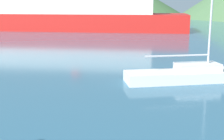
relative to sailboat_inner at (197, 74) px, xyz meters
The scene contains 3 objects.
sailboat_inner is the anchor object (origin of this frame).
ferry_distant 34.17m from the sailboat_inner, 125.20° to the left, with size 35.32×13.07×7.51m.
hill_west 89.59m from the sailboat_inner, 105.89° to the left, with size 34.80×34.80×9.94m.
Camera 1 is at (3.54, -0.15, 4.46)m, focal length 50.00 mm.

